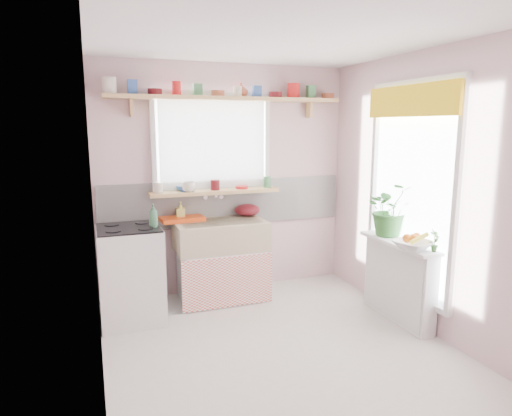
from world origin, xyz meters
name	(u,v)px	position (x,y,z in m)	size (l,w,h in m)	color
room	(309,173)	(0.66, 0.86, 1.37)	(3.20, 3.20, 3.20)	beige
sink_unit	(221,260)	(-0.15, 1.29, 0.43)	(0.95, 0.65, 1.11)	white
cooker	(131,274)	(-1.10, 1.05, 0.46)	(0.58, 0.58, 0.93)	white
radiator_ledge	(399,280)	(1.30, 0.20, 0.40)	(0.22, 0.95, 0.78)	white
windowsill	(215,192)	(-0.15, 1.48, 1.14)	(1.40, 0.22, 0.04)	tan
pine_shelf	(228,99)	(0.00, 1.47, 2.12)	(2.52, 0.24, 0.04)	tan
shelf_crockery	(224,91)	(-0.04, 1.47, 2.19)	(2.47, 0.11, 0.12)	silver
sill_crockery	(215,185)	(-0.15, 1.48, 1.22)	(1.35, 0.11, 0.12)	silver
dish_tray	(181,218)	(-0.53, 1.50, 0.87)	(0.45, 0.34, 0.04)	#E14814
colander	(247,210)	(0.22, 1.50, 0.91)	(0.29, 0.29, 0.13)	#580F17
jade_plant	(391,209)	(1.33, 0.42, 1.04)	(0.48, 0.41, 0.53)	#2D692A
fruit_bowl	(413,245)	(1.21, -0.08, 0.81)	(0.32, 0.32, 0.08)	silver
herb_pot	(435,241)	(1.33, -0.20, 0.87)	(0.10, 0.07, 0.20)	#366227
soap_bottle_sink	(181,211)	(-0.53, 1.50, 0.95)	(0.09, 0.09, 0.20)	#DBD461
sill_cup	(189,187)	(-0.45, 1.42, 1.21)	(0.13, 0.13, 0.11)	#EFE9CF
sill_bowl	(184,188)	(-0.47, 1.54, 1.19)	(0.18, 0.18, 0.06)	#3465A9
shelf_vase	(241,90)	(0.17, 1.53, 2.22)	(0.14, 0.14, 0.15)	#B15136
cooker_bottle	(153,216)	(-0.88, 0.96, 1.03)	(0.08, 0.09, 0.22)	#39734E
fruit	(413,238)	(1.22, -0.07, 0.88)	(0.20, 0.14, 0.10)	orange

